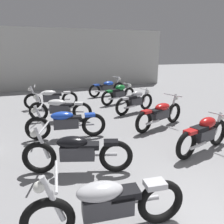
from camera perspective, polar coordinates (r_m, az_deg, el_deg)
back_wall at (r=14.11m, az=-11.58°, el=13.38°), size 12.86×0.24×3.60m
motorcycle_left_row_0 at (r=3.05m, az=-1.41°, el=-22.82°), size 2.17×0.68×0.97m
motorcycle_left_row_1 at (r=4.37m, az=-9.14°, el=-10.17°), size 2.10×0.91×0.97m
motorcycle_left_row_2 at (r=6.08m, az=-12.00°, el=-2.72°), size 2.16×0.68×0.97m
motorcycle_left_row_3 at (r=7.58m, az=-13.52°, el=0.92°), size 2.04×1.03×0.97m
motorcycle_left_row_4 at (r=9.39m, az=-15.64°, el=3.63°), size 2.17×0.68×0.97m
motorcycle_right_row_1 at (r=5.60m, az=22.95°, el=-5.24°), size 1.93×0.71×0.88m
motorcycle_right_row_2 at (r=6.94m, az=12.51°, el=-0.40°), size 2.08×0.96×0.97m
motorcycle_right_row_3 at (r=8.47m, az=6.10°, el=2.89°), size 1.90×0.78×0.88m
motorcycle_right_row_4 at (r=9.86m, az=1.79°, el=4.84°), size 1.89×0.80×0.88m
motorcycle_right_row_5 at (r=11.56m, az=-1.27°, el=6.46°), size 2.13×0.82×0.97m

